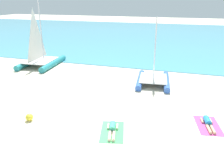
# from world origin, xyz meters

# --- Properties ---
(ground_plane) EXTENTS (120.00, 120.00, 0.00)m
(ground_plane) POSITION_xyz_m (0.00, 10.00, 0.00)
(ground_plane) COLOR beige
(ocean_water) EXTENTS (120.00, 40.00, 0.05)m
(ocean_water) POSITION_xyz_m (0.00, 30.13, 0.03)
(ocean_water) COLOR #4C9EB7
(ocean_water) RESTS_ON ground
(sailboat_blue) EXTENTS (2.73, 3.94, 4.86)m
(sailboat_blue) POSITION_xyz_m (2.54, 6.79, 0.72)
(sailboat_blue) COLOR blue
(sailboat_blue) RESTS_ON ground
(sailboat_teal) EXTENTS (3.28, 4.81, 6.00)m
(sailboat_teal) POSITION_xyz_m (-8.25, 8.56, 0.89)
(sailboat_teal) COLOR teal
(sailboat_teal) RESTS_ON ground
(towel_left) EXTENTS (1.51, 2.10, 0.01)m
(towel_left) POSITION_xyz_m (1.49, -0.31, 0.01)
(towel_left) COLOR #4CB266
(towel_left) RESTS_ON ground
(sunbather_left) EXTENTS (0.75, 1.56, 0.30)m
(sunbather_left) POSITION_xyz_m (1.47, -0.25, 0.13)
(sunbather_left) COLOR #3FB28C
(sunbather_left) RESTS_ON towel_left
(towel_right) EXTENTS (1.39, 2.05, 0.01)m
(towel_right) POSITION_xyz_m (5.96, 1.63, 0.01)
(towel_right) COLOR #D84C99
(towel_right) RESTS_ON ground
(sunbather_right) EXTENTS (0.65, 1.57, 0.30)m
(sunbather_right) POSITION_xyz_m (5.94, 1.69, 0.13)
(sunbather_right) COLOR #268CCC
(sunbather_right) RESTS_ON towel_right
(beach_ball) EXTENTS (0.39, 0.39, 0.39)m
(beach_ball) POSITION_xyz_m (-2.97, -0.56, 0.19)
(beach_ball) COLOR yellow
(beach_ball) RESTS_ON ground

